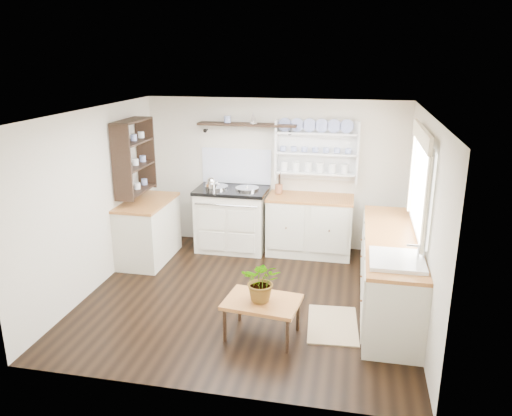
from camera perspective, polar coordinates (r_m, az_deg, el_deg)
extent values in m
cube|color=black|center=(6.39, -0.88, -10.10)|extent=(4.00, 3.80, 0.01)
cube|color=beige|center=(7.75, 2.10, 3.92)|extent=(4.00, 0.02, 2.30)
cube|color=beige|center=(5.87, 18.51, -1.37)|extent=(0.02, 3.80, 2.30)
cube|color=beige|center=(6.66, -18.00, 0.83)|extent=(0.02, 3.80, 2.30)
cube|color=white|center=(5.71, -0.99, 10.87)|extent=(4.00, 3.80, 0.01)
cube|color=white|center=(5.91, 18.29, 2.32)|extent=(0.04, 1.40, 1.00)
cube|color=white|center=(5.91, 18.09, 2.34)|extent=(0.02, 1.50, 1.10)
cube|color=#FFF8CB|center=(5.80, 18.43, 7.90)|extent=(0.04, 1.55, 0.18)
cube|color=beige|center=(7.75, -2.74, -1.41)|extent=(1.04, 0.68, 0.92)
cube|color=black|center=(7.61, -2.79, 2.05)|extent=(1.08, 0.72, 0.05)
cylinder|color=silver|center=(7.66, -4.54, 2.43)|extent=(0.36, 0.36, 0.03)
cylinder|color=silver|center=(7.54, -1.02, 2.25)|extent=(0.36, 0.36, 0.03)
cylinder|color=silver|center=(7.29, -3.50, 0.31)|extent=(0.94, 0.02, 0.02)
cube|color=beige|center=(7.59, 6.14, -2.05)|extent=(1.25, 0.60, 0.88)
cube|color=brown|center=(7.46, 6.24, 1.15)|extent=(1.27, 0.63, 0.04)
cube|color=beige|center=(6.18, 15.01, -7.17)|extent=(0.60, 2.40, 0.88)
cube|color=brown|center=(6.02, 15.33, -3.35)|extent=(0.62, 2.43, 0.04)
cube|color=white|center=(5.36, 15.71, -6.92)|extent=(0.55, 0.60, 0.28)
cylinder|color=silver|center=(5.30, 18.04, -5.05)|extent=(0.02, 0.02, 0.22)
cube|color=beige|center=(7.50, -12.19, -2.58)|extent=(0.60, 1.10, 0.88)
cube|color=brown|center=(7.37, -12.41, 0.64)|extent=(0.62, 1.13, 0.04)
cube|color=white|center=(7.57, 6.99, 6.58)|extent=(1.20, 0.03, 0.90)
cube|color=white|center=(7.48, 6.94, 6.46)|extent=(1.20, 0.22, 0.02)
cylinder|color=navy|center=(7.45, 7.02, 8.51)|extent=(0.20, 0.02, 0.20)
cube|color=black|center=(7.56, -1.04, 9.53)|extent=(1.50, 0.24, 0.04)
cone|color=black|center=(7.80, -5.64, 8.88)|extent=(0.06, 0.20, 0.06)
cone|color=black|center=(7.53, 3.97, 8.62)|extent=(0.06, 0.20, 0.06)
cube|color=black|center=(7.27, -13.76, 5.77)|extent=(0.28, 0.80, 1.05)
cylinder|color=brown|center=(7.56, 2.61, 2.22)|extent=(0.11, 0.11, 0.13)
cube|color=brown|center=(5.40, 0.71, -10.70)|extent=(0.84, 0.65, 0.04)
cylinder|color=black|center=(5.41, -3.60, -13.22)|extent=(0.04, 0.04, 0.39)
cylinder|color=black|center=(5.79, -1.89, -11.04)|extent=(0.04, 0.04, 0.39)
cylinder|color=black|center=(5.23, 3.60, -14.41)|extent=(0.04, 0.04, 0.39)
cylinder|color=black|center=(5.62, 4.82, -12.05)|extent=(0.04, 0.04, 0.39)
imported|color=#3F7233|center=(5.28, 0.72, -8.31)|extent=(0.42, 0.36, 0.46)
cube|color=olive|center=(5.84, 8.75, -13.03)|extent=(0.61, 0.89, 0.02)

